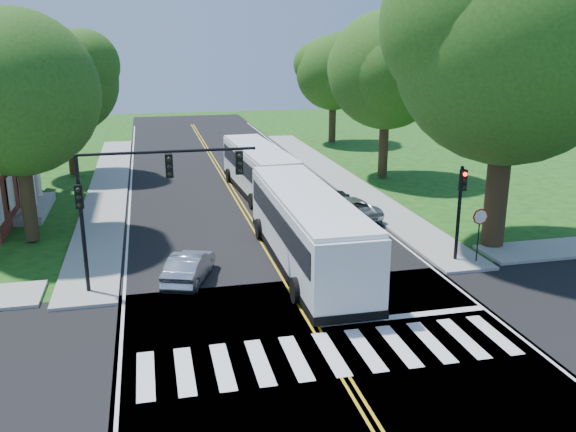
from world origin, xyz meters
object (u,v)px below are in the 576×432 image
object	(u,v)px
bus_lead	(307,228)
dark_sedan	(334,201)
bus_follow	(259,169)
signal_ne	(460,201)
hatchback	(189,267)
suv	(346,208)
signal_nw	(141,187)

from	to	relation	value
bus_lead	dark_sedan	bearing A→B (deg)	-114.69
bus_follow	dark_sedan	size ratio (longest dim) A/B	2.71
signal_ne	bus_lead	size ratio (longest dim) A/B	0.33
signal_ne	hatchback	distance (m)	12.50
bus_lead	hatchback	distance (m)	5.58
hatchback	suv	distance (m)	12.07
bus_follow	suv	xyz separation A→B (m)	(3.76, -7.14, -1.00)
signal_ne	suv	world-z (taller)	signal_ne
signal_ne	signal_nw	bearing A→B (deg)	-179.95
signal_nw	suv	distance (m)	14.28
signal_nw	hatchback	bearing A→B (deg)	15.14
hatchback	signal_ne	bearing A→B (deg)	-162.69
bus_follow	signal_ne	bearing A→B (deg)	110.47
signal_nw	bus_lead	world-z (taller)	signal_nw
bus_lead	suv	world-z (taller)	bus_lead
bus_follow	suv	world-z (taller)	bus_follow
bus_follow	suv	bearing A→B (deg)	114.77
dark_sedan	bus_follow	bearing A→B (deg)	-36.70
bus_follow	suv	size ratio (longest dim) A/B	2.59
signal_nw	bus_follow	world-z (taller)	signal_nw
signal_nw	signal_ne	bearing A→B (deg)	0.05
bus_lead	dark_sedan	distance (m)	9.31
bus_lead	hatchback	size ratio (longest dim) A/B	3.32
signal_ne	dark_sedan	size ratio (longest dim) A/B	0.97
signal_ne	bus_follow	bearing A→B (deg)	113.43
signal_ne	suv	xyz separation A→B (m)	(-2.76, 7.90, -2.30)
suv	bus_lead	bearing A→B (deg)	40.93
bus_follow	dark_sedan	world-z (taller)	bus_follow
bus_lead	bus_follow	distance (m)	13.80
signal_nw	bus_lead	distance (m)	7.73
dark_sedan	suv	bearing A→B (deg)	116.03
bus_lead	dark_sedan	world-z (taller)	bus_lead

